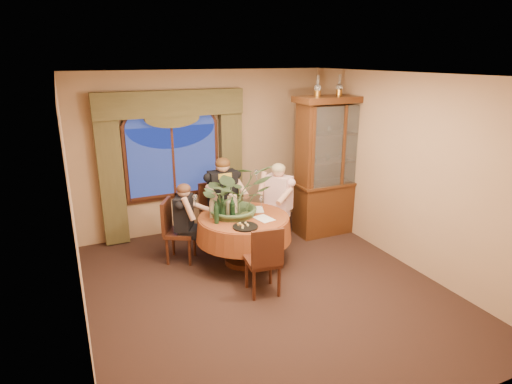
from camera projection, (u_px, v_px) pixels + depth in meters
name	position (u px, v px, depth m)	size (l,w,h in m)	color
floor	(266.00, 289.00, 5.78)	(5.00, 5.00, 0.00)	black
wall_back	(206.00, 152.00, 7.52)	(4.50, 4.50, 0.00)	#9F7B59
wall_right	(406.00, 172.00, 6.24)	(5.00, 5.00, 0.00)	#9F7B59
ceiling	(268.00, 75.00, 4.93)	(5.00, 5.00, 0.00)	white
window	(173.00, 162.00, 7.26)	(1.62, 0.10, 1.32)	navy
arched_transom	(170.00, 115.00, 7.02)	(1.60, 0.06, 0.44)	navy
drapery_left	(111.00, 176.00, 6.84)	(0.38, 0.14, 2.32)	#443E21
drapery_right	(231.00, 163.00, 7.65)	(0.38, 0.14, 2.32)	#443E21
swag_valance	(171.00, 103.00, 6.89)	(2.45, 0.16, 0.42)	#443E21
dining_table	(244.00, 240.00, 6.43)	(1.43, 1.43, 0.75)	maroon
china_cabinet	(335.00, 166.00, 7.39)	(1.47, 0.58, 2.39)	#391B0B
oil_lamp_left	(318.00, 86.00, 6.81)	(0.11, 0.11, 0.34)	#A5722D
oil_lamp_center	(339.00, 85.00, 6.98)	(0.11, 0.11, 0.34)	#A5722D
oil_lamp_right	(360.00, 84.00, 7.14)	(0.11, 0.11, 0.34)	#A5722D
chair_right	(273.00, 215.00, 7.14)	(0.42, 0.42, 0.96)	black
chair_back_right	(216.00, 213.00, 7.23)	(0.42, 0.42, 0.96)	black
chair_back	(180.00, 231.00, 6.47)	(0.42, 0.42, 0.96)	black
chair_front_left	(263.00, 259.00, 5.58)	(0.42, 0.42, 0.96)	black
person_pink	(278.00, 203.00, 7.12)	(0.49, 0.45, 1.36)	beige
person_back	(184.00, 223.00, 6.43)	(0.44, 0.40, 1.23)	black
person_scarf	(223.00, 200.00, 7.11)	(0.52, 0.48, 1.45)	black
stoneware_vase	(233.00, 204.00, 6.38)	(0.16, 0.16, 0.30)	tan
centerpiece_plant	(235.00, 171.00, 6.22)	(1.08, 1.20, 0.94)	#3E5934
olive_bowl	(247.00, 215.00, 6.27)	(0.17, 0.17, 0.05)	#485229
cheese_platter	(245.00, 227.00, 5.89)	(0.35, 0.35, 0.02)	black
wine_bottle_0	(222.00, 209.00, 6.13)	(0.07, 0.07, 0.33)	black
wine_bottle_1	(228.00, 207.00, 6.22)	(0.07, 0.07, 0.33)	tan
wine_bottle_2	(233.00, 208.00, 6.17)	(0.07, 0.07, 0.33)	black
wine_bottle_3	(212.00, 207.00, 6.22)	(0.07, 0.07, 0.33)	tan
wine_bottle_4	(216.00, 212.00, 6.00)	(0.07, 0.07, 0.33)	black
wine_bottle_5	(219.00, 205.00, 6.32)	(0.07, 0.07, 0.33)	black
tasting_paper_0	(264.00, 219.00, 6.22)	(0.21, 0.30, 0.00)	white
tasting_paper_1	(256.00, 209.00, 6.58)	(0.21, 0.30, 0.00)	white
wine_glass_person_pink	(261.00, 202.00, 6.66)	(0.07, 0.07, 0.18)	silver
wine_glass_person_back	(212.00, 210.00, 6.33)	(0.07, 0.07, 0.18)	silver
wine_glass_person_scarf	(232.00, 201.00, 6.70)	(0.07, 0.07, 0.18)	silver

